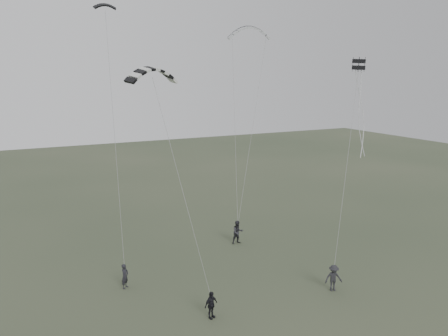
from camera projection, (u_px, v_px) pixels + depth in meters
name	position (u px, v px, depth m)	size (l,w,h in m)	color
ground	(246.00, 304.00, 26.76)	(140.00, 140.00, 0.00)	#35422D
flyer_left	(125.00, 276.00, 28.58)	(0.61, 0.40, 1.66)	black
flyer_right	(238.00, 232.00, 36.22)	(0.95, 0.74, 1.96)	#26262B
flyer_center	(211.00, 305.00, 25.00)	(0.96, 0.40, 1.63)	black
flyer_far	(333.00, 278.00, 28.21)	(1.14, 0.65, 1.76)	#242328
kite_dark_small	(105.00, 5.00, 31.41)	(1.56, 0.47, 0.51)	black
kite_pale_large	(249.00, 27.00, 39.62)	(3.91, 0.88, 1.61)	#BABDC0
kite_striped	(152.00, 69.00, 24.21)	(3.12, 0.78, 1.22)	black
kite_box	(359.00, 64.00, 30.07)	(0.64, 0.64, 0.72)	black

